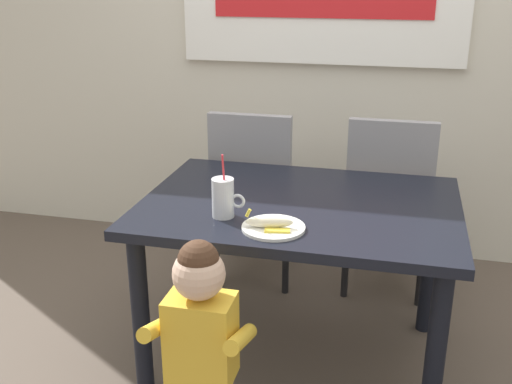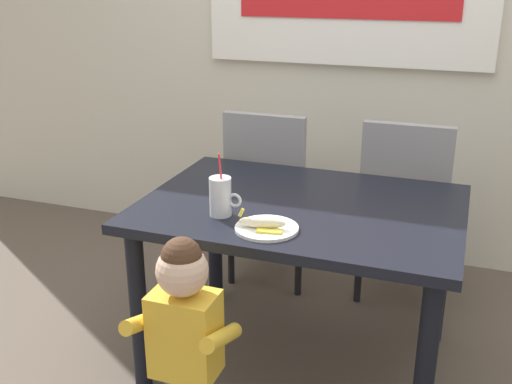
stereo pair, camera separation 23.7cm
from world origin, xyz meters
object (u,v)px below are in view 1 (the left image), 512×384
dining_chair_right (389,196)px  toddler_standing (201,329)px  dining_table (299,226)px  snack_plate (273,228)px  milk_cup (223,200)px  peeled_banana (270,222)px  dining_chair_left (255,187)px

dining_chair_right → toddler_standing: bearing=68.0°
dining_table → dining_chair_right: bearing=64.4°
dining_table → snack_plate: size_ratio=5.49×
dining_chair_right → milk_cup: milk_cup is taller
dining_chair_right → peeled_banana: size_ratio=5.48×
dining_chair_left → milk_cup: bearing=96.2°
dining_table → toddler_standing: size_ratio=1.51×
dining_chair_left → dining_table: bearing=117.7°
dining_chair_left → snack_plate: (0.30, -0.96, 0.21)m
dining_chair_right → peeled_banana: 1.11m
dining_table → dining_chair_left: 0.76m
dining_chair_right → toddler_standing: size_ratio=1.15×
dining_chair_right → milk_cup: bearing=57.5°
dining_chair_right → toddler_standing: 1.46m
dining_table → snack_plate: snack_plate is taller
dining_table → dining_chair_right: size_ratio=1.32×
dining_table → toddler_standing: 0.69m
dining_table → milk_cup: bearing=-138.9°
milk_cup → peeled_banana: milk_cup is taller
dining_table → toddler_standing: toddler_standing is taller
toddler_standing → milk_cup: 0.52m
dining_chair_right → snack_plate: (-0.38, -1.00, 0.21)m
dining_table → dining_chair_right: dining_chair_right is taller
toddler_standing → dining_chair_left: bearing=96.1°
toddler_standing → snack_plate: (0.16, 0.35, 0.22)m
dining_table → dining_chair_left: size_ratio=1.32×
toddler_standing → snack_plate: toddler_standing is taller
dining_chair_left → dining_chair_right: bearing=-176.9°
dining_chair_right → dining_table: bearing=64.4°
dining_chair_right → peeled_banana: dining_chair_right is taller
dining_chair_left → snack_plate: size_ratio=4.17×
peeled_banana → dining_chair_left: bearing=106.8°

